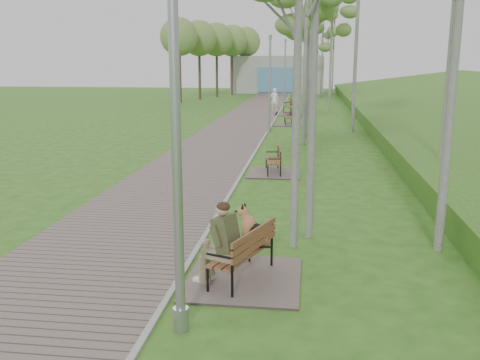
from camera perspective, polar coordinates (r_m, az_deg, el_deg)
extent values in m
plane|color=#2E5F1A|center=(10.45, -4.70, -7.63)|extent=(120.00, 120.00, 0.00)
cube|color=#71625C|center=(31.52, 0.32, 6.17)|extent=(3.50, 67.00, 0.04)
cube|color=#999993|center=(31.35, 3.52, 6.12)|extent=(0.10, 67.00, 0.05)
cube|color=#9E9E99|center=(60.70, 4.06, 11.18)|extent=(10.00, 5.00, 4.00)
cube|color=#4E83AF|center=(58.12, 3.90, 10.62)|extent=(4.00, 0.20, 2.60)
cube|color=#71625C|center=(9.15, 0.42, -10.49)|extent=(1.89, 2.10, 0.04)
cube|color=brown|center=(8.99, 0.11, -7.82)|extent=(0.99, 1.64, 0.04)
cube|color=brown|center=(8.79, 1.57, -6.36)|extent=(0.59, 1.49, 0.35)
cube|color=#71625C|center=(17.43, 3.67, 0.77)|extent=(1.68, 1.87, 0.04)
cube|color=brown|center=(17.36, 3.52, 2.07)|extent=(0.59, 1.44, 0.04)
cube|color=brown|center=(17.32, 4.28, 2.88)|extent=(0.21, 1.40, 0.31)
cube|color=#71625C|center=(30.60, 5.29, 5.92)|extent=(1.74, 1.93, 0.04)
cube|color=brown|center=(30.56, 5.21, 6.69)|extent=(0.57, 1.48, 0.04)
cube|color=brown|center=(30.54, 5.66, 7.17)|extent=(0.18, 1.44, 0.32)
cube|color=#71625C|center=(36.40, 5.46, 7.00)|extent=(2.07, 2.30, 0.04)
cube|color=brown|center=(36.36, 5.40, 7.78)|extent=(1.04, 1.80, 0.05)
cube|color=brown|center=(36.41, 5.83, 8.27)|extent=(0.60, 1.65, 0.38)
cylinder|color=#94979C|center=(7.59, -6.31, -14.51)|extent=(0.22, 0.22, 0.33)
cylinder|color=#94979C|center=(6.82, -6.83, 4.97)|extent=(0.13, 0.13, 5.44)
cylinder|color=#94979C|center=(27.43, 3.12, 5.42)|extent=(0.19, 0.19, 0.28)
cylinder|color=#94979C|center=(27.24, 3.18, 9.98)|extent=(0.11, 0.11, 4.65)
cylinder|color=#94979C|center=(27.23, 3.24, 14.96)|extent=(0.17, 0.17, 0.23)
cylinder|color=#94979C|center=(43.42, 4.75, 8.11)|extent=(0.20, 0.20, 0.30)
cylinder|color=#94979C|center=(43.30, 4.81, 11.21)|extent=(0.12, 0.12, 5.00)
cylinder|color=#94979C|center=(43.31, 4.87, 14.58)|extent=(0.18, 0.18, 0.25)
cylinder|color=#94979C|center=(57.79, 5.76, 9.22)|extent=(0.19, 0.19, 0.28)
cylinder|color=#94979C|center=(57.70, 5.81, 11.39)|extent=(0.11, 0.11, 4.66)
cylinder|color=#94979C|center=(57.69, 5.86, 13.76)|extent=(0.17, 0.17, 0.23)
imported|color=white|center=(38.83, 3.70, 8.57)|extent=(0.65, 0.48, 1.63)
cylinder|color=silver|center=(10.75, 7.90, 12.63)|extent=(0.18, 0.18, 7.26)
cylinder|color=silver|center=(10.62, 22.35, 17.14)|extent=(0.20, 0.20, 9.23)
cylinder|color=silver|center=(10.09, 6.20, 14.17)|extent=(0.18, 0.18, 7.79)
cylinder|color=silver|center=(23.13, 6.98, 12.73)|extent=(0.16, 0.16, 7.32)
ellipsoid|color=olive|center=(23.26, 7.15, 18.51)|extent=(2.33, 2.33, 3.22)
cylinder|color=silver|center=(27.88, 12.43, 16.72)|extent=(0.20, 0.20, 11.40)
cylinder|color=silver|center=(25.61, 7.22, 12.32)|extent=(0.17, 0.17, 6.96)
ellipsoid|color=olive|center=(25.69, 7.37, 17.29)|extent=(2.45, 2.45, 3.06)
cylinder|color=silver|center=(35.26, 7.60, 15.51)|extent=(0.20, 0.20, 10.79)
cylinder|color=silver|center=(39.70, 9.69, 13.57)|extent=(0.17, 0.17, 8.64)
ellipsoid|color=olive|center=(39.84, 9.85, 17.54)|extent=(2.48, 2.48, 3.80)
cylinder|color=silver|center=(53.52, 8.75, 12.56)|extent=(0.16, 0.16, 7.19)
ellipsoid|color=olive|center=(53.57, 8.83, 15.02)|extent=(2.35, 2.35, 3.16)
cylinder|color=silver|center=(55.99, 9.93, 13.36)|extent=(0.16, 0.16, 8.82)
ellipsoid|color=olive|center=(56.10, 10.05, 16.24)|extent=(2.36, 2.36, 3.88)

